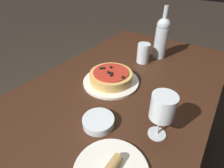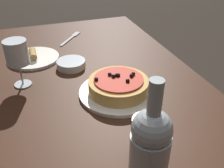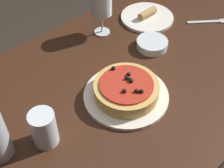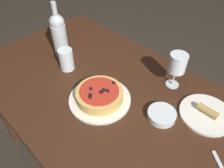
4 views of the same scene
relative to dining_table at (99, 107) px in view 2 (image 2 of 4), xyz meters
name	(u,v)px [view 2 (image 2 of 4)]	position (x,y,z in m)	size (l,w,h in m)	color
dining_table	(99,107)	(0.00, 0.00, 0.00)	(1.55, 0.82, 0.72)	#381E11
dinner_plate	(118,92)	(0.05, 0.06, 0.09)	(0.28, 0.28, 0.01)	white
pizza	(118,85)	(0.05, 0.06, 0.12)	(0.21, 0.21, 0.06)	tan
wine_glass	(17,54)	(-0.12, -0.26, 0.21)	(0.08, 0.08, 0.18)	silver
wine_bottle	(149,157)	(0.46, -0.03, 0.21)	(0.08, 0.08, 0.30)	#B2BCC1
water_cup	(145,137)	(0.34, 0.03, 0.14)	(0.07, 0.07, 0.11)	silver
side_bowl	(71,64)	(-0.20, -0.06, 0.10)	(0.12, 0.12, 0.03)	silver
fork	(71,38)	(-0.52, 0.01, 0.08)	(0.17, 0.14, 0.00)	silver
side_plate	(33,58)	(-0.33, -0.20, 0.09)	(0.22, 0.22, 0.04)	white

